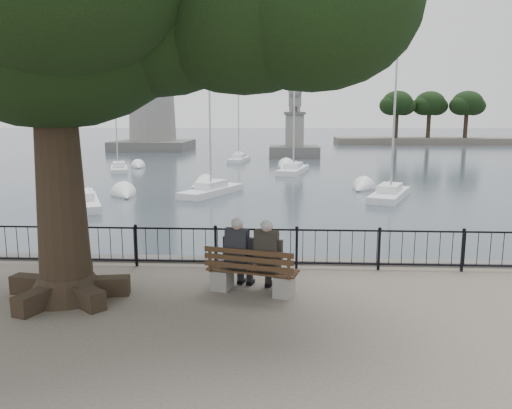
# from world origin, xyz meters

# --- Properties ---
(harbor) EXTENTS (260.00, 260.00, 1.20)m
(harbor) POSITION_xyz_m (0.00, 3.00, -0.50)
(harbor) COLOR #4F4E4D
(harbor) RESTS_ON ground
(railing) EXTENTS (22.06, 0.06, 1.00)m
(railing) POSITION_xyz_m (0.00, 2.50, 0.56)
(railing) COLOR black
(railing) RESTS_ON ground
(bench) EXTENTS (2.02, 1.06, 1.02)m
(bench) POSITION_xyz_m (0.01, 0.73, 0.36)
(bench) COLOR slate
(bench) RESTS_ON ground
(person_left) EXTENTS (0.60, 0.87, 1.62)m
(person_left) POSITION_xyz_m (-0.27, 0.92, 0.74)
(person_left) COLOR black
(person_left) RESTS_ON ground
(person_right) EXTENTS (0.60, 0.87, 1.62)m
(person_right) POSITION_xyz_m (0.36, 0.75, 0.74)
(person_right) COLOR black
(person_right) RESTS_ON ground
(lighthouse) EXTENTS (10.52, 10.52, 32.02)m
(lighthouse) POSITION_xyz_m (-18.00, 62.00, 12.55)
(lighthouse) COLOR #4F4E4D
(lighthouse) RESTS_ON ground
(lion_monument) EXTENTS (5.78, 5.78, 8.58)m
(lion_monument) POSITION_xyz_m (2.00, 49.94, 1.14)
(lion_monument) COLOR #4F4E4D
(lion_monument) RESTS_ON ground
(sailboat_a) EXTENTS (3.66, 5.70, 10.05)m
(sailboat_a) POSITION_xyz_m (-9.96, 16.18, -0.70)
(sailboat_a) COLOR white
(sailboat_a) RESTS_ON ground
(sailboat_b) EXTENTS (3.58, 5.54, 12.69)m
(sailboat_b) POSITION_xyz_m (-3.69, 20.65, -0.63)
(sailboat_b) COLOR white
(sailboat_b) RESTS_ON ground
(sailboat_c) EXTENTS (3.47, 5.68, 10.59)m
(sailboat_c) POSITION_xyz_m (6.89, 19.72, -0.69)
(sailboat_c) COLOR white
(sailboat_c) RESTS_ON ground
(sailboat_e) EXTENTS (2.83, 5.05, 10.98)m
(sailboat_e) POSITION_xyz_m (-13.68, 33.48, -0.66)
(sailboat_e) COLOR white
(sailboat_e) RESTS_ON ground
(sailboat_f) EXTENTS (2.96, 6.26, 12.21)m
(sailboat_f) POSITION_xyz_m (1.55, 32.96, -0.66)
(sailboat_f) COLOR white
(sailboat_f) RESTS_ON ground
(sailboat_h) EXTENTS (2.11, 5.33, 12.75)m
(sailboat_h) POSITION_xyz_m (-4.00, 43.60, -0.62)
(sailboat_h) COLOR white
(sailboat_h) RESTS_ON ground
(far_shore) EXTENTS (30.00, 8.60, 9.18)m
(far_shore) POSITION_xyz_m (25.54, 79.46, 3.00)
(far_shore) COLOR #57514A
(far_shore) RESTS_ON ground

